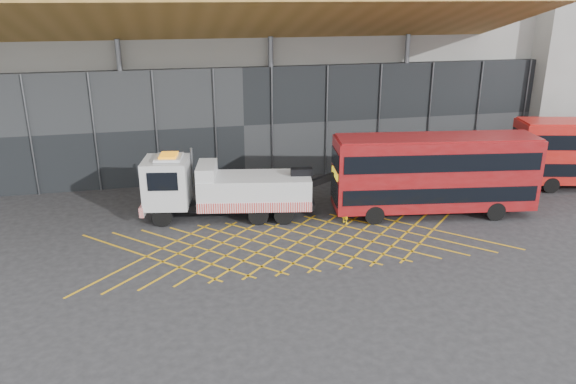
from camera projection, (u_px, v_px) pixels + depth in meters
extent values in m
plane|color=#242426|center=(239.00, 248.00, 29.84)|extent=(120.00, 120.00, 0.00)
cube|color=gold|center=(147.00, 256.00, 28.87)|extent=(7.16, 7.16, 0.01)
cube|color=gold|center=(147.00, 256.00, 28.87)|extent=(7.16, 7.16, 0.01)
cube|color=gold|center=(178.00, 253.00, 29.19)|extent=(7.16, 7.16, 0.01)
cube|color=gold|center=(178.00, 253.00, 29.19)|extent=(7.16, 7.16, 0.01)
cube|color=gold|center=(209.00, 250.00, 29.52)|extent=(7.16, 7.16, 0.01)
cube|color=gold|center=(209.00, 250.00, 29.52)|extent=(7.16, 7.16, 0.01)
cube|color=gold|center=(239.00, 248.00, 29.84)|extent=(7.16, 7.16, 0.01)
cube|color=gold|center=(239.00, 248.00, 29.84)|extent=(7.16, 7.16, 0.01)
cube|color=gold|center=(269.00, 245.00, 30.17)|extent=(7.16, 7.16, 0.01)
cube|color=gold|center=(269.00, 245.00, 30.17)|extent=(7.16, 7.16, 0.01)
cube|color=gold|center=(298.00, 242.00, 30.49)|extent=(7.16, 7.16, 0.01)
cube|color=gold|center=(298.00, 242.00, 30.49)|extent=(7.16, 7.16, 0.01)
cube|color=gold|center=(326.00, 240.00, 30.82)|extent=(7.16, 7.16, 0.01)
cube|color=gold|center=(326.00, 240.00, 30.82)|extent=(7.16, 7.16, 0.01)
cube|color=gold|center=(354.00, 237.00, 31.14)|extent=(7.16, 7.16, 0.01)
cube|color=gold|center=(354.00, 237.00, 31.14)|extent=(7.16, 7.16, 0.01)
cube|color=gold|center=(381.00, 234.00, 31.47)|extent=(7.16, 7.16, 0.01)
cube|color=gold|center=(381.00, 234.00, 31.47)|extent=(7.16, 7.16, 0.01)
cube|color=gold|center=(407.00, 232.00, 31.79)|extent=(7.16, 7.16, 0.01)
cube|color=gold|center=(407.00, 232.00, 31.79)|extent=(7.16, 7.16, 0.01)
cube|color=gold|center=(433.00, 229.00, 32.12)|extent=(7.16, 7.16, 0.01)
cube|color=gold|center=(433.00, 229.00, 32.12)|extent=(7.16, 7.16, 0.01)
cube|color=gray|center=(228.00, 43.00, 44.69)|extent=(55.00, 14.00, 18.00)
cube|color=black|center=(243.00, 124.00, 39.66)|extent=(55.00, 0.80, 8.00)
cube|color=olive|center=(215.00, 16.00, 33.33)|extent=(40.00, 11.93, 4.07)
cylinder|color=#595B60|center=(125.00, 116.00, 37.51)|extent=(0.36, 0.36, 10.00)
cylinder|color=#595B60|center=(271.00, 110.00, 39.55)|extent=(0.36, 0.36, 10.00)
cylinder|color=#595B60|center=(404.00, 104.00, 41.58)|extent=(0.36, 0.36, 10.00)
cube|color=black|center=(230.00, 206.00, 33.61)|extent=(10.21, 2.81, 0.37)
cube|color=silver|center=(167.00, 182.00, 32.94)|extent=(2.99, 3.08, 2.78)
cube|color=black|center=(144.00, 175.00, 32.72)|extent=(0.46, 2.33, 1.18)
cube|color=red|center=(146.00, 205.00, 33.35)|extent=(0.75, 2.79, 0.59)
cube|color=orange|center=(169.00, 155.00, 32.39)|extent=(1.17, 1.43, 0.13)
cube|color=silver|center=(255.00, 189.00, 33.33)|extent=(7.00, 3.79, 1.71)
cube|color=red|center=(255.00, 208.00, 32.26)|extent=(6.55, 1.21, 0.59)
cube|color=silver|center=(207.00, 170.00, 32.80)|extent=(1.50, 2.72, 0.75)
cube|color=black|center=(301.00, 173.00, 33.10)|extent=(1.36, 0.75, 0.54)
cube|color=black|center=(319.00, 181.00, 33.33)|extent=(2.37, 0.77, 1.16)
cylinder|color=black|center=(162.00, 216.00, 32.45)|extent=(1.23, 0.57, 1.18)
cylinder|color=black|center=(168.00, 203.00, 34.56)|extent=(1.23, 0.57, 1.18)
cylinder|color=black|center=(284.00, 214.00, 32.74)|extent=(1.23, 0.57, 1.18)
cylinder|color=black|center=(283.00, 201.00, 34.85)|extent=(1.23, 0.57, 1.18)
cylinder|color=#595B60|center=(192.00, 167.00, 33.80)|extent=(0.15, 0.15, 2.36)
cube|color=maroon|center=(435.00, 172.00, 33.47)|extent=(12.25, 4.40, 4.23)
cube|color=black|center=(433.00, 188.00, 33.80)|extent=(11.79, 4.39, 0.93)
cube|color=black|center=(436.00, 157.00, 33.14)|extent=(11.79, 4.39, 1.04)
cube|color=black|center=(334.00, 190.00, 33.33)|extent=(0.39, 2.43, 1.42)
cube|color=black|center=(335.00, 159.00, 32.69)|extent=(0.39, 2.43, 1.04)
cube|color=yellow|center=(335.00, 173.00, 32.98)|extent=(0.33, 1.93, 0.38)
cube|color=maroon|center=(438.00, 137.00, 32.74)|extent=(11.99, 4.14, 0.13)
cylinder|color=black|center=(374.00, 215.00, 32.73)|extent=(1.17, 0.48, 1.13)
cylinder|color=black|center=(366.00, 200.00, 35.05)|extent=(1.17, 0.48, 1.13)
cylinder|color=black|center=(496.00, 211.00, 33.28)|extent=(1.17, 0.48, 1.13)
cylinder|color=black|center=(479.00, 197.00, 35.60)|extent=(1.17, 0.48, 1.13)
cube|color=black|center=(515.00, 164.00, 38.61)|extent=(0.60, 2.31, 1.36)
cube|color=black|center=(519.00, 138.00, 37.99)|extent=(0.60, 2.31, 1.00)
cube|color=yellow|center=(517.00, 150.00, 38.27)|extent=(0.49, 1.84, 0.37)
cylinder|color=black|center=(551.00, 185.00, 37.85)|extent=(1.13, 0.56, 1.09)
cylinder|color=black|center=(537.00, 174.00, 40.08)|extent=(1.13, 0.56, 1.09)
imported|color=yellow|center=(346.00, 210.00, 32.77)|extent=(0.58, 0.70, 1.64)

